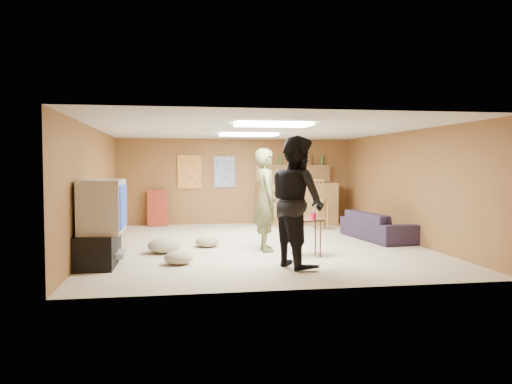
{
  "coord_description": "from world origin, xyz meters",
  "views": [
    {
      "loc": [
        -1.54,
        -9.37,
        1.53
      ],
      "look_at": [
        0.0,
        0.2,
        1.0
      ],
      "focal_mm": 35.0,
      "sensor_mm": 36.0,
      "label": 1
    }
  ],
  "objects": [
    {
      "name": "bar_stool_right",
      "position": [
        1.85,
        2.0,
        0.63
      ],
      "size": [
        0.41,
        0.41,
        1.25
      ],
      "primitive_type": null,
      "rotation": [
        0.0,
        0.0,
        -0.04
      ],
      "color": "olive",
      "rests_on": "ground"
    },
    {
      "name": "cushion_mid",
      "position": [
        -0.97,
        -0.11,
        0.1
      ],
      "size": [
        0.5,
        0.5,
        0.2
      ],
      "primitive_type": "ellipsoid",
      "rotation": [
        0.0,
        0.0,
        0.11
      ],
      "color": "tan",
      "rests_on": "ground"
    },
    {
      "name": "tray_table",
      "position": [
        0.61,
        -1.32,
        0.31
      ],
      "size": [
        0.58,
        0.52,
        0.62
      ],
      "primitive_type": "cube",
      "rotation": [
        0.0,
        0.0,
        0.35
      ],
      "color": "#402314",
      "rests_on": "ground"
    },
    {
      "name": "wall_right",
      "position": [
        3.0,
        0.0,
        1.1
      ],
      "size": [
        0.02,
        7.0,
        2.2
      ],
      "primitive_type": "cube",
      "color": "brown",
      "rests_on": "ground"
    },
    {
      "name": "tv_stand",
      "position": [
        -2.72,
        -1.5,
        0.25
      ],
      "size": [
        0.55,
        1.3,
        0.5
      ],
      "primitive_type": "cube",
      "color": "black",
      "rests_on": "ground"
    },
    {
      "name": "wall_back",
      "position": [
        0.0,
        3.5,
        1.1
      ],
      "size": [
        6.0,
        0.02,
        2.2
      ],
      "primitive_type": "cube",
      "color": "brown",
      "rests_on": "ground"
    },
    {
      "name": "person_black",
      "position": [
        0.25,
        -2.12,
        0.98
      ],
      "size": [
        1.01,
        1.14,
        1.96
      ],
      "primitive_type": "imported",
      "rotation": [
        0.0,
        0.0,
        1.9
      ],
      "color": "black",
      "rests_on": "ground"
    },
    {
      "name": "cushion_near_tv",
      "position": [
        -1.75,
        -0.64,
        0.13
      ],
      "size": [
        0.64,
        0.64,
        0.26
      ],
      "primitive_type": "ellipsoid",
      "rotation": [
        0.0,
        0.0,
        0.11
      ],
      "color": "tan",
      "rests_on": "ground"
    },
    {
      "name": "bottle_row",
      "position": [
        1.44,
        3.38,
        1.65
      ],
      "size": [
        1.76,
        0.08,
        0.26
      ],
      "primitive_type": null,
      "color": "#3F7233",
      "rests_on": "bar_shelf"
    },
    {
      "name": "poster_left",
      "position": [
        -1.2,
        3.46,
        1.35
      ],
      "size": [
        0.6,
        0.03,
        0.85
      ],
      "primitive_type": "cube",
      "color": "#BF3F26",
      "rests_on": "wall_back"
    },
    {
      "name": "dvd_box",
      "position": [
        -2.5,
        -1.5,
        0.15
      ],
      "size": [
        0.35,
        0.5,
        0.08
      ],
      "primitive_type": "cube",
      "color": "#B2B2B7",
      "rests_on": "tv_stand"
    },
    {
      "name": "cup_blue",
      "position": [
        0.77,
        -1.2,
        0.67
      ],
      "size": [
        0.08,
        0.08,
        0.11
      ],
      "primitive_type": "cylinder",
      "rotation": [
        0.0,
        0.0,
        -0.09
      ],
      "color": "navy",
      "rests_on": "tray_table"
    },
    {
      "name": "wall_left",
      "position": [
        -3.0,
        0.0,
        1.1
      ],
      "size": [
        0.02,
        7.0,
        2.2
      ],
      "primitive_type": "cube",
      "color": "brown",
      "rests_on": "ground"
    },
    {
      "name": "cup_red_far",
      "position": [
        0.71,
        -1.42,
        0.68
      ],
      "size": [
        0.09,
        0.09,
        0.12
      ],
      "primitive_type": "cylinder",
      "rotation": [
        0.0,
        0.0,
        -0.1
      ],
      "color": "red",
      "rests_on": "tray_table"
    },
    {
      "name": "poster_right",
      "position": [
        -0.3,
        3.46,
        1.35
      ],
      "size": [
        0.55,
        0.03,
        0.8
      ],
      "primitive_type": "cube",
      "color": "#334C99",
      "rests_on": "wall_back"
    },
    {
      "name": "bar_stool_left",
      "position": [
        0.8,
        2.74,
        0.57
      ],
      "size": [
        0.39,
        0.39,
        1.14
      ],
      "primitive_type": null,
      "rotation": [
        0.0,
        0.0,
        0.08
      ],
      "color": "olive",
      "rests_on": "ground"
    },
    {
      "name": "tv_body",
      "position": [
        -2.65,
        -1.5,
        0.9
      ],
      "size": [
        0.6,
        1.1,
        0.8
      ],
      "primitive_type": "cube",
      "color": "#B2B2B7",
      "rests_on": "tv_stand"
    },
    {
      "name": "cup_red_near",
      "position": [
        0.47,
        -1.28,
        0.67
      ],
      "size": [
        0.08,
        0.08,
        0.1
      ],
      "primitive_type": "cylinder",
      "rotation": [
        0.0,
        0.0,
        0.11
      ],
      "color": "red",
      "rests_on": "tray_table"
    },
    {
      "name": "sofa",
      "position": [
        2.54,
        0.28,
        0.28
      ],
      "size": [
        0.98,
        2.02,
        0.57
      ],
      "primitive_type": "imported",
      "rotation": [
        0.0,
        0.0,
        1.69
      ],
      "color": "black",
      "rests_on": "ground"
    },
    {
      "name": "folding_chair_stack",
      "position": [
        -2.0,
        3.3,
        0.45
      ],
      "size": [
        0.5,
        0.26,
        0.91
      ],
      "primitive_type": "cube",
      "rotation": [
        -0.14,
        0.0,
        0.0
      ],
      "color": "#A02F1D",
      "rests_on": "ground"
    },
    {
      "name": "tv_screen",
      "position": [
        -2.34,
        -1.5,
        0.9
      ],
      "size": [
        0.02,
        0.95,
        0.65
      ],
      "primitive_type": "cube",
      "color": "navy",
      "rests_on": "tv_body"
    },
    {
      "name": "bar_counter",
      "position": [
        1.5,
        2.95,
        0.55
      ],
      "size": [
        2.0,
        0.6,
        1.1
      ],
      "primitive_type": "cube",
      "color": "olive",
      "rests_on": "ground"
    },
    {
      "name": "ceiling_panel_back",
      "position": [
        0.0,
        1.2,
        2.17
      ],
      "size": [
        1.2,
        0.6,
        0.04
      ],
      "primitive_type": "cube",
      "color": "white",
      "rests_on": "ceiling"
    },
    {
      "name": "ceiling",
      "position": [
        0.0,
        0.0,
        2.2
      ],
      "size": [
        6.0,
        7.0,
        0.02
      ],
      "primitive_type": "cube",
      "color": "silver",
      "rests_on": "ground"
    },
    {
      "name": "bar_lip",
      "position": [
        1.5,
        2.7,
        1.1
      ],
      "size": [
        2.1,
        0.12,
        0.05
      ],
      "primitive_type": "cube",
      "color": "#402314",
      "rests_on": "bar_counter"
    },
    {
      "name": "person_olive",
      "position": [
        0.04,
        -0.7,
        0.91
      ],
      "size": [
        0.44,
        0.66,
        1.82
      ],
      "primitive_type": "imported",
      "rotation": [
        0.0,
        0.0,
        1.57
      ],
      "color": "brown",
      "rests_on": "ground"
    },
    {
      "name": "bar_backing",
      "position": [
        1.5,
        3.42,
        1.2
      ],
      "size": [
        2.0,
        0.14,
        0.6
      ],
      "primitive_type": "cube",
      "color": "olive",
      "rests_on": "bar_counter"
    },
    {
      "name": "cushion_far",
      "position": [
        -1.51,
        -1.67,
        0.1
      ],
      "size": [
        0.45,
        0.45,
        0.2
      ],
      "primitive_type": "ellipsoid",
      "rotation": [
        0.0,
        0.0,
        0.0
      ],
      "color": "tan",
      "rests_on": "ground"
    },
    {
      "name": "ceiling_panel_front",
      "position": [
        0.0,
        -1.5,
        2.17
      ],
      "size": [
        1.2,
        0.6,
        0.04
      ],
      "primitive_type": "cube",
      "color": "white",
      "rests_on": "ceiling"
    },
    {
      "name": "wall_front",
      "position": [
        0.0,
        -3.5,
        1.1
      ],
      "size": [
        6.0,
        0.02,
        2.2
      ],
      "primitive_type": "cube",
      "color": "brown",
      "rests_on": "ground"
    },
    {
      "name": "ground",
      "position": [
        0.0,
        0.0,
        0.0
      ],
      "size": [
        7.0,
        7.0,
        0.0
      ],
      "primitive_type": "plane",
      "color": "#C4B896",
      "rests_on": "ground"
    },
    {
      "name": "bar_shelf",
      "position": [
        1.5,
        3.4,
        1.5
      ],
      "size": [
        2.0,
        0.18,
        0.05
      ],
      "primitive_type": "cube",
      "color": "olive",
      "rests_on": "bar_backing"
    }
  ]
}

